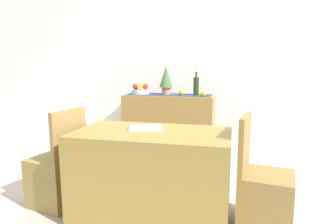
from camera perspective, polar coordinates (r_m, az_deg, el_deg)
ground_plane at (r=3.15m, az=0.05°, el=-14.97°), size 6.40×6.40×0.02m
room_wall_rear at (r=4.04m, az=3.88°, el=10.16°), size 6.40×0.06×2.70m
sideboard_console at (r=3.91m, az=0.18°, el=-3.14°), size 1.18×0.42×0.89m
table_runner at (r=3.84m, az=0.18°, el=3.41°), size 1.11×0.32×0.01m
fruit_bowl at (r=3.94m, az=-5.45°, el=3.99°), size 0.25×0.25×0.06m
apple_rear at (r=3.91m, az=-5.55°, el=4.95°), size 0.08×0.08×0.08m
apple_center at (r=3.99m, az=-5.50°, el=5.04°), size 0.08×0.08×0.08m
apple_front at (r=3.94m, az=-4.45°, el=4.98°), size 0.08×0.08×0.08m
apple_left at (r=3.95m, az=-6.42°, el=4.97°), size 0.08×0.08×0.08m
wine_bottle at (r=3.77m, az=5.54°, el=5.08°), size 0.07×0.07×0.31m
potted_plant at (r=3.83m, az=-0.38°, el=6.58°), size 0.17×0.17×0.38m
orange_loose_mid at (r=3.65m, az=6.86°, el=3.52°), size 0.07×0.07×0.07m
orange_loose_far at (r=3.76m, az=2.62°, el=3.78°), size 0.07×0.07×0.07m
dining_table at (r=2.52m, az=-3.09°, el=-12.02°), size 1.28×0.70×0.74m
open_book at (r=2.50m, az=-4.35°, el=-3.12°), size 0.33×0.28×0.02m
chair_near_window at (r=2.93m, az=-20.78°, el=-11.74°), size 0.47×0.47×0.90m
chair_by_corner at (r=2.49m, az=18.21°, el=-15.37°), size 0.46×0.46×0.90m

